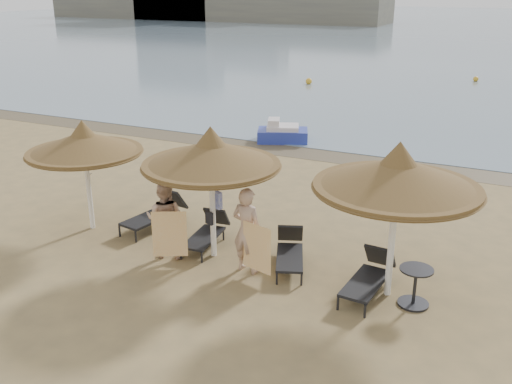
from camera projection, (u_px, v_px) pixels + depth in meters
ground at (222, 271)px, 12.41m from camera, size 160.00×160.00×0.00m
sea at (495, 27)px, 80.18m from camera, size 200.00×140.00×0.03m
wet_sand_strip at (348, 158)px, 20.37m from camera, size 200.00×1.60×0.01m
far_shore at (322, 4)px, 87.48m from camera, size 150.00×54.80×12.00m
palapa_left at (84, 143)px, 13.82m from camera, size 2.83×2.83×2.81m
palapa_center at (211, 154)px, 12.28m from camera, size 3.07×3.07×3.04m
palapa_right at (398, 175)px, 10.61m from camera, size 3.21×3.21×3.18m
lounger_far_left at (157, 212)px, 14.58m from camera, size 0.95×1.98×0.85m
lounger_near_left at (208, 231)px, 13.53m from camera, size 0.75×1.76×0.76m
lounger_near_right at (290, 250)px, 12.57m from camera, size 1.15×1.79×0.76m
lounger_far_right at (370, 275)px, 11.46m from camera, size 0.75×1.85×0.81m
side_table at (415, 288)px, 10.98m from camera, size 0.65×0.65×0.78m
person_left at (165, 213)px, 12.76m from camera, size 1.09×0.85×2.09m
person_right at (247, 224)px, 12.03m from camera, size 1.09×0.77×2.22m
towel_left at (170, 234)px, 12.43m from camera, size 0.69×0.37×1.07m
towel_right at (257, 248)px, 11.81m from camera, size 0.73×0.21×1.05m
bag_patterned at (216, 199)px, 12.82m from camera, size 0.33×0.22×0.40m
bag_dark at (209, 218)px, 12.64m from camera, size 0.22×0.14×0.29m
pedal_boat at (282, 133)px, 22.41m from camera, size 2.23×1.78×0.90m
buoy_left at (309, 81)px, 35.08m from camera, size 0.39×0.39×0.39m
buoy_mid at (476, 79)px, 36.10m from camera, size 0.33×0.33×0.33m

